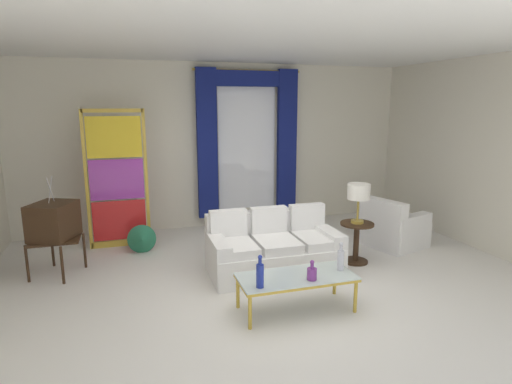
# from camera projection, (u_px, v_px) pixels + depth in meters

# --- Properties ---
(ground_plane) EXTENTS (16.00, 16.00, 0.00)m
(ground_plane) POSITION_uv_depth(u_px,v_px,m) (273.00, 288.00, 5.27)
(ground_plane) COLOR white
(wall_rear) EXTENTS (8.00, 0.12, 3.00)m
(wall_rear) POSITION_uv_depth(u_px,v_px,m) (219.00, 146.00, 7.83)
(wall_rear) COLOR silver
(wall_rear) RESTS_ON ground
(wall_right) EXTENTS (0.12, 7.00, 3.00)m
(wall_right) POSITION_uv_depth(u_px,v_px,m) (481.00, 154.00, 6.58)
(wall_right) COLOR silver
(wall_right) RESTS_ON ground
(ceiling_slab) EXTENTS (8.00, 7.60, 0.04)m
(ceiling_slab) POSITION_uv_depth(u_px,v_px,m) (254.00, 44.00, 5.40)
(ceiling_slab) COLOR white
(curtained_window) EXTENTS (2.00, 0.17, 2.70)m
(curtained_window) POSITION_uv_depth(u_px,v_px,m) (248.00, 133.00, 7.77)
(curtained_window) COLOR white
(curtained_window) RESTS_ON ground
(couch_white_long) EXTENTS (1.77, 0.93, 0.86)m
(couch_white_long) POSITION_uv_depth(u_px,v_px,m) (272.00, 249.00, 5.79)
(couch_white_long) COLOR white
(couch_white_long) RESTS_ON ground
(coffee_table) EXTENTS (1.29, 0.57, 0.41)m
(coffee_table) POSITION_uv_depth(u_px,v_px,m) (296.00, 279.00, 4.63)
(coffee_table) COLOR silver
(coffee_table) RESTS_ON ground
(bottle_blue_decanter) EXTENTS (0.11, 0.11, 0.22)m
(bottle_blue_decanter) POSITION_uv_depth(u_px,v_px,m) (312.00, 273.00, 4.50)
(bottle_blue_decanter) COLOR #753384
(bottle_blue_decanter) RESTS_ON coffee_table
(bottle_crystal_tall) EXTENTS (0.08, 0.08, 0.33)m
(bottle_crystal_tall) POSITION_uv_depth(u_px,v_px,m) (341.00, 259.00, 4.76)
(bottle_crystal_tall) COLOR silver
(bottle_crystal_tall) RESTS_ON coffee_table
(bottle_amber_squat) EXTENTS (0.08, 0.08, 0.35)m
(bottle_amber_squat) POSITION_uv_depth(u_px,v_px,m) (260.00, 274.00, 4.30)
(bottle_amber_squat) COLOR navy
(bottle_amber_squat) RESTS_ON coffee_table
(vintage_tv) EXTENTS (0.70, 0.74, 1.35)m
(vintage_tv) POSITION_uv_depth(u_px,v_px,m) (53.00, 223.00, 5.55)
(vintage_tv) COLOR #382314
(vintage_tv) RESTS_ON ground
(armchair_white) EXTENTS (1.01, 1.00, 0.80)m
(armchair_white) POSITION_uv_depth(u_px,v_px,m) (392.00, 229.00, 6.78)
(armchair_white) COLOR white
(armchair_white) RESTS_ON ground
(stained_glass_divider) EXTENTS (0.95, 0.05, 2.20)m
(stained_glass_divider) POSITION_uv_depth(u_px,v_px,m) (117.00, 182.00, 6.63)
(stained_glass_divider) COLOR gold
(stained_glass_divider) RESTS_ON ground
(peacock_figurine) EXTENTS (0.44, 0.60, 0.50)m
(peacock_figurine) POSITION_uv_depth(u_px,v_px,m) (142.00, 240.00, 6.44)
(peacock_figurine) COLOR beige
(peacock_figurine) RESTS_ON ground
(round_side_table) EXTENTS (0.48, 0.48, 0.59)m
(round_side_table) POSITION_uv_depth(u_px,v_px,m) (356.00, 239.00, 6.07)
(round_side_table) COLOR #382314
(round_side_table) RESTS_ON ground
(table_lamp_brass) EXTENTS (0.32, 0.32, 0.57)m
(table_lamp_brass) POSITION_uv_depth(u_px,v_px,m) (359.00, 193.00, 5.93)
(table_lamp_brass) COLOR #B29338
(table_lamp_brass) RESTS_ON round_side_table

